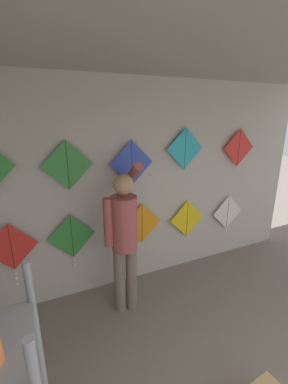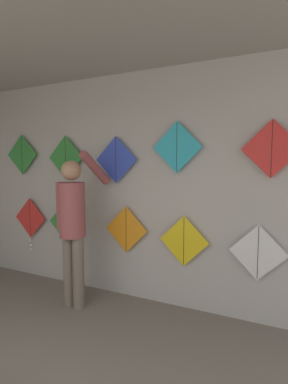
{
  "view_description": "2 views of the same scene",
  "coord_description": "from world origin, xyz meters",
  "px_view_note": "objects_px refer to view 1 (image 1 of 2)",
  "views": [
    {
      "loc": [
        -1.29,
        0.25,
        2.37
      ],
      "look_at": [
        -0.01,
        3.02,
        1.42
      ],
      "focal_mm": 24.0,
      "sensor_mm": 36.0,
      "label": 1
    },
    {
      "loc": [
        1.88,
        0.04,
        1.7
      ],
      "look_at": [
        0.43,
        3.02,
        1.39
      ],
      "focal_mm": 28.0,
      "sensor_mm": 36.0,
      "label": 2
    }
  ],
  "objects_px": {
    "kite_0": "(12,250)",
    "kite_7": "(132,163)",
    "kite_8": "(185,149)",
    "kite_1": "(72,238)",
    "kite_2": "(142,224)",
    "kite_6": "(67,165)",
    "shopkeeper": "(124,233)",
    "kite_3": "(187,219)",
    "kite_9": "(239,148)",
    "kite_4": "(228,212)"
  },
  "relations": [
    {
      "from": "kite_1",
      "to": "kite_4",
      "type": "relative_size",
      "value": 1.24
    },
    {
      "from": "shopkeeper",
      "to": "kite_8",
      "type": "bearing_deg",
      "value": 27.86
    },
    {
      "from": "shopkeeper",
      "to": "kite_1",
      "type": "bearing_deg",
      "value": 142.02
    },
    {
      "from": "kite_1",
      "to": "kite_2",
      "type": "bearing_deg",
      "value": 0.04
    },
    {
      "from": "kite_0",
      "to": "kite_7",
      "type": "distance_m",
      "value": 1.75
    },
    {
      "from": "kite_6",
      "to": "kite_8",
      "type": "bearing_deg",
      "value": 0.0
    },
    {
      "from": "kite_3",
      "to": "kite_7",
      "type": "bearing_deg",
      "value": 180.0
    },
    {
      "from": "kite_0",
      "to": "kite_1",
      "type": "distance_m",
      "value": 0.68
    },
    {
      "from": "kite_1",
      "to": "kite_6",
      "type": "height_order",
      "value": "kite_6"
    },
    {
      "from": "kite_1",
      "to": "kite_8",
      "type": "relative_size",
      "value": 1.24
    },
    {
      "from": "kite_2",
      "to": "kite_4",
      "type": "distance_m",
      "value": 1.56
    },
    {
      "from": "kite_7",
      "to": "kite_8",
      "type": "relative_size",
      "value": 1.0
    },
    {
      "from": "kite_4",
      "to": "kite_6",
      "type": "xyz_separation_m",
      "value": [
        -2.49,
        0.0,
        1.0
      ]
    },
    {
      "from": "kite_3",
      "to": "kite_8",
      "type": "distance_m",
      "value": 1.07
    },
    {
      "from": "shopkeeper",
      "to": "kite_9",
      "type": "height_order",
      "value": "kite_9"
    },
    {
      "from": "shopkeeper",
      "to": "kite_6",
      "type": "distance_m",
      "value": 1.01
    },
    {
      "from": "shopkeeper",
      "to": "kite_3",
      "type": "relative_size",
      "value": 3.16
    },
    {
      "from": "kite_6",
      "to": "kite_1",
      "type": "bearing_deg",
      "value": -178.56
    },
    {
      "from": "shopkeeper",
      "to": "kite_3",
      "type": "bearing_deg",
      "value": 26.17
    },
    {
      "from": "kite_2",
      "to": "kite_4",
      "type": "bearing_deg",
      "value": 0.0
    },
    {
      "from": "shopkeeper",
      "to": "kite_0",
      "type": "height_order",
      "value": "shopkeeper"
    },
    {
      "from": "kite_8",
      "to": "kite_2",
      "type": "bearing_deg",
      "value": 180.0
    },
    {
      "from": "kite_0",
      "to": "kite_9",
      "type": "distance_m",
      "value": 3.44
    },
    {
      "from": "kite_8",
      "to": "kite_9",
      "type": "distance_m",
      "value": 0.99
    },
    {
      "from": "kite_9",
      "to": "kite_0",
      "type": "bearing_deg",
      "value": -179.98
    },
    {
      "from": "kite_7",
      "to": "kite_8",
      "type": "bearing_deg",
      "value": 0.0
    },
    {
      "from": "kite_0",
      "to": "kite_4",
      "type": "bearing_deg",
      "value": 0.02
    },
    {
      "from": "kite_1",
      "to": "kite_4",
      "type": "height_order",
      "value": "kite_1"
    },
    {
      "from": "kite_9",
      "to": "shopkeeper",
      "type": "bearing_deg",
      "value": -167.11
    },
    {
      "from": "kite_8",
      "to": "kite_1",
      "type": "bearing_deg",
      "value": -179.98
    },
    {
      "from": "kite_1",
      "to": "kite_2",
      "type": "distance_m",
      "value": 0.96
    },
    {
      "from": "kite_0",
      "to": "kite_7",
      "type": "xyz_separation_m",
      "value": [
        1.5,
        0.0,
        0.89
      ]
    },
    {
      "from": "kite_0",
      "to": "kite_9",
      "type": "relative_size",
      "value": 1.35
    },
    {
      "from": "kite_7",
      "to": "kite_9",
      "type": "xyz_separation_m",
      "value": [
        1.79,
        0.0,
        0.1
      ]
    },
    {
      "from": "shopkeeper",
      "to": "kite_4",
      "type": "distance_m",
      "value": 2.07
    },
    {
      "from": "kite_8",
      "to": "kite_6",
      "type": "bearing_deg",
      "value": 180.0
    },
    {
      "from": "kite_2",
      "to": "kite_8",
      "type": "relative_size",
      "value": 1.0
    },
    {
      "from": "kite_0",
      "to": "kite_8",
      "type": "bearing_deg",
      "value": 0.02
    },
    {
      "from": "shopkeeper",
      "to": "kite_4",
      "type": "bearing_deg",
      "value": 17.88
    },
    {
      "from": "kite_3",
      "to": "kite_6",
      "type": "xyz_separation_m",
      "value": [
        -1.7,
        0.0,
        0.97
      ]
    },
    {
      "from": "kite_0",
      "to": "kite_7",
      "type": "bearing_deg",
      "value": 0.03
    },
    {
      "from": "kite_8",
      "to": "kite_9",
      "type": "bearing_deg",
      "value": 0.0
    },
    {
      "from": "kite_2",
      "to": "kite_6",
      "type": "height_order",
      "value": "kite_6"
    },
    {
      "from": "kite_2",
      "to": "kite_8",
      "type": "xyz_separation_m",
      "value": [
        0.66,
        0.0,
        1.01
      ]
    },
    {
      "from": "shopkeeper",
      "to": "kite_8",
      "type": "distance_m",
      "value": 1.47
    },
    {
      "from": "kite_0",
      "to": "kite_1",
      "type": "xyz_separation_m",
      "value": [
        0.68,
        0.0,
        0.01
      ]
    },
    {
      "from": "kite_4",
      "to": "kite_2",
      "type": "bearing_deg",
      "value": 180.0
    },
    {
      "from": "kite_0",
      "to": "kite_6",
      "type": "bearing_deg",
      "value": 0.07
    },
    {
      "from": "kite_6",
      "to": "kite_8",
      "type": "relative_size",
      "value": 1.0
    },
    {
      "from": "kite_2",
      "to": "kite_6",
      "type": "bearing_deg",
      "value": 180.0
    }
  ]
}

